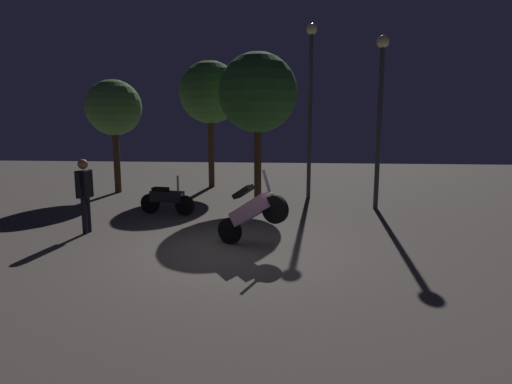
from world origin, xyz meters
name	(u,v)px	position (x,y,z in m)	size (l,w,h in m)	color
ground_plane	(231,252)	(0.00, 0.00, 0.00)	(40.00, 40.00, 0.00)	#605951
motorcycle_pink_foreground	(251,212)	(0.38, 0.33, 0.74)	(1.52, 0.85, 1.63)	black
motorcycle_black_parked_left	(167,199)	(-2.33, 3.34, 0.44)	(1.65, 0.48, 1.11)	black
person_rider_beside	(84,189)	(-3.58, 1.17, 1.04)	(0.25, 0.67, 1.73)	black
streetlamp_near	(380,101)	(3.70, 4.74, 3.19)	(0.36, 0.36, 5.03)	#38383D
streetlamp_far	(310,92)	(1.74, 6.61, 3.62)	(0.36, 0.36, 5.82)	#38383D
tree_left_bg	(258,93)	(0.02, 5.79, 3.52)	(2.57, 2.57, 4.82)	#4C331E
tree_center_bg	(114,108)	(-5.37, 7.01, 3.10)	(2.02, 2.02, 4.15)	#4C331E
tree_right_bg	(210,93)	(-2.13, 8.70, 3.76)	(2.45, 2.45, 5.01)	#4C331E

